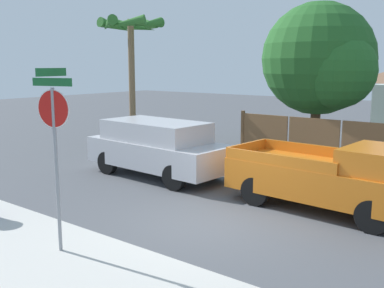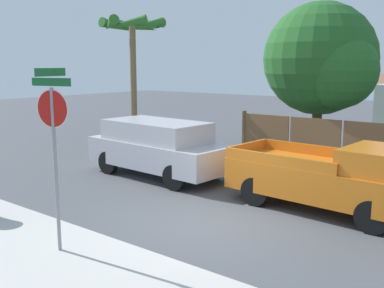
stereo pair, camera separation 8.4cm
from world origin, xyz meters
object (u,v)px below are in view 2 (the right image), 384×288
at_px(palm_tree, 132,36).
at_px(red_suv, 158,146).
at_px(oak_tree, 324,61).
at_px(stop_sign, 54,129).
at_px(orange_pickup, 333,178).

bearing_deg(palm_tree, red_suv, -37.43).
distance_m(oak_tree, stop_sign, 12.77).
bearing_deg(oak_tree, stop_sign, -90.39).
relative_size(oak_tree, orange_pickup, 1.24).
bearing_deg(palm_tree, orange_pickup, -19.20).
height_order(red_suv, orange_pickup, red_suv).
relative_size(palm_tree, orange_pickup, 1.14).
height_order(palm_tree, stop_sign, palm_tree).
xyz_separation_m(palm_tree, orange_pickup, (10.67, -3.72, -4.02)).
distance_m(palm_tree, red_suv, 7.23).
bearing_deg(red_suv, stop_sign, -62.53).
height_order(oak_tree, red_suv, oak_tree).
bearing_deg(orange_pickup, stop_sign, -116.99).
bearing_deg(palm_tree, oak_tree, 24.19).
xyz_separation_m(red_suv, stop_sign, (2.51, -5.65, 1.42)).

